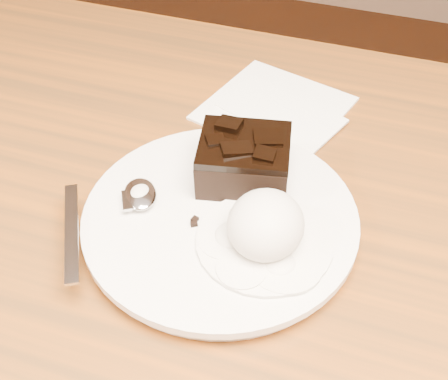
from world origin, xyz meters
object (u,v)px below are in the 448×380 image
(brownie, at_px, (244,163))
(spoon, at_px, (140,195))
(ice_cream_scoop, at_px, (266,225))
(napkin, at_px, (274,107))
(plate, at_px, (220,222))

(brownie, bearing_deg, spoon, -144.22)
(ice_cream_scoop, distance_m, spoon, 0.12)
(napkin, bearing_deg, plate, -89.34)
(plate, height_order, napkin, plate)
(plate, distance_m, napkin, 0.19)
(plate, bearing_deg, brownie, 84.26)
(ice_cream_scoop, bearing_deg, napkin, 102.87)
(brownie, xyz_separation_m, ice_cream_scoop, (0.04, -0.07, 0.00))
(brownie, relative_size, napkin, 0.57)
(plate, xyz_separation_m, brownie, (0.01, 0.05, 0.03))
(plate, xyz_separation_m, spoon, (-0.07, -0.01, 0.01))
(plate, bearing_deg, napkin, 90.66)
(plate, xyz_separation_m, ice_cream_scoop, (0.05, -0.02, 0.03))
(brownie, bearing_deg, ice_cream_scoop, -60.10)
(brownie, xyz_separation_m, spoon, (-0.08, -0.06, -0.01))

